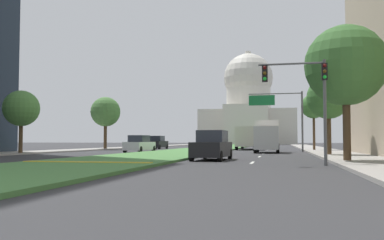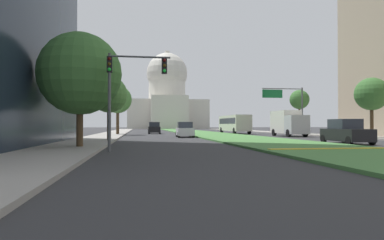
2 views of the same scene
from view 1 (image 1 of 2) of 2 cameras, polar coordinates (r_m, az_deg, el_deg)
ground_plane at (r=68.42m, az=4.04°, el=-3.83°), size 268.86×268.86×0.00m
grass_median at (r=62.37m, az=3.26°, el=-3.87°), size 7.51×109.99×0.14m
median_curb_nose at (r=21.41m, az=-14.29°, el=-5.60°), size 6.76×0.50×0.04m
lane_dashes_right at (r=52.09m, az=10.32°, el=-4.11°), size 0.16×61.06×0.01m
sidewalk_left at (r=60.33m, az=-11.04°, el=-3.85°), size 4.00×109.99×0.15m
sidewalk_right at (r=55.74m, az=16.80°, el=-3.87°), size 4.00×109.99×0.15m
capitol_building at (r=129.01m, az=7.73°, el=1.72°), size 28.58×22.04×28.89m
traffic_light_near_right at (r=21.27m, az=15.49°, el=4.20°), size 3.34×0.35×5.20m
overhead_guide_sign at (r=45.90m, az=12.16°, el=1.54°), size 5.79×0.20×6.50m
street_tree_right_near at (r=24.51m, az=20.34°, el=7.00°), size 4.44×4.44×7.58m
street_tree_left_mid at (r=39.17m, az=-22.39°, el=1.46°), size 3.13×3.13×5.59m
street_tree_right_mid at (r=33.94m, az=18.22°, el=2.89°), size 3.32×3.32×6.21m
street_tree_left_far at (r=56.03m, az=-11.79°, el=1.08°), size 3.91×3.91×6.96m
street_tree_right_far at (r=49.90m, az=16.36°, el=1.78°), size 2.85×2.85×6.60m
sedan_lead_stopped at (r=26.14m, az=2.76°, el=-3.62°), size 2.11×4.58×1.86m
sedan_midblock at (r=43.68m, az=-7.21°, el=-3.32°), size 2.10×4.78×1.75m
sedan_distant at (r=59.56m, az=-4.77°, el=-3.15°), size 2.12×4.30×1.87m
box_truck_delivery at (r=42.28m, az=10.27°, el=-2.16°), size 2.40×6.40×3.20m
city_bus at (r=56.58m, az=7.73°, el=-2.23°), size 2.62×11.00×2.95m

